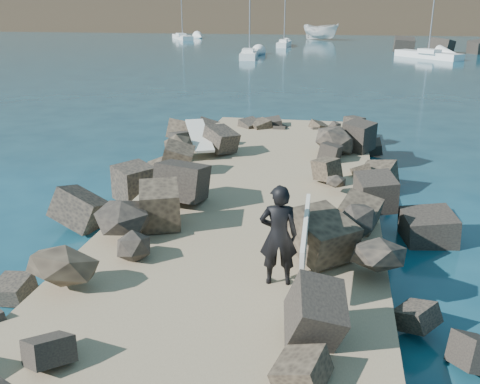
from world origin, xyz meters
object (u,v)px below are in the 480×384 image
(surfer_with_board, at_px, (282,235))
(sailboat_e, at_px, (182,37))
(boat_imported, at_px, (321,32))
(surfboard_resting, at_px, (199,139))

(surfer_with_board, distance_m, sailboat_e, 79.67)
(surfer_with_board, height_order, sailboat_e, sailboat_e)
(surfer_with_board, bearing_deg, boat_imported, 91.95)
(surfboard_resting, distance_m, sailboat_e, 70.62)
(boat_imported, bearing_deg, surfboard_resting, -146.49)
(sailboat_e, bearing_deg, boat_imported, 6.14)
(surfer_with_board, bearing_deg, sailboat_e, 107.64)
(surfer_with_board, bearing_deg, surfboard_resting, 113.66)
(sailboat_e, bearing_deg, surfboard_resting, -73.14)
(boat_imported, height_order, sailboat_e, sailboat_e)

